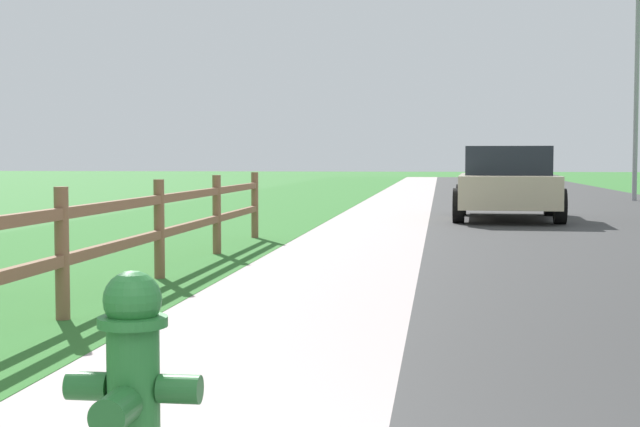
# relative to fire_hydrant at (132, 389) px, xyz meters

# --- Properties ---
(ground_plane) EXTENTS (120.00, 120.00, 0.00)m
(ground_plane) POSITION_rel_fire_hydrant_xyz_m (0.84, 23.30, -0.44)
(ground_plane) COLOR #2F6F2B
(road_asphalt) EXTENTS (7.00, 66.00, 0.01)m
(road_asphalt) POSITION_rel_fire_hydrant_xyz_m (4.34, 25.30, -0.44)
(road_asphalt) COLOR #343434
(road_asphalt) RESTS_ON ground
(curb_concrete) EXTENTS (6.00, 66.00, 0.01)m
(curb_concrete) POSITION_rel_fire_hydrant_xyz_m (-2.16, 25.30, -0.44)
(curb_concrete) COLOR #B1A09E
(curb_concrete) RESTS_ON ground
(grass_verge) EXTENTS (5.00, 66.00, 0.00)m
(grass_verge) POSITION_rel_fire_hydrant_xyz_m (-3.66, 25.30, -0.44)
(grass_verge) COLOR #2F6F2B
(grass_verge) RESTS_ON ground
(fire_hydrant) EXTENTS (0.48, 0.40, 0.86)m
(fire_hydrant) POSITION_rel_fire_hydrant_xyz_m (0.00, 0.00, 0.00)
(fire_hydrant) COLOR #287233
(fire_hydrant) RESTS_ON ground
(rail_fence) EXTENTS (0.11, 12.44, 1.03)m
(rail_fence) POSITION_rel_fire_hydrant_xyz_m (-1.82, 4.89, 0.16)
(rail_fence) COLOR brown
(rail_fence) RESTS_ON ground
(parked_suv_beige) EXTENTS (2.26, 4.33, 1.49)m
(parked_suv_beige) POSITION_rel_fire_hydrant_xyz_m (2.42, 16.15, 0.30)
(parked_suv_beige) COLOR #C6B793
(parked_suv_beige) RESTS_ON ground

